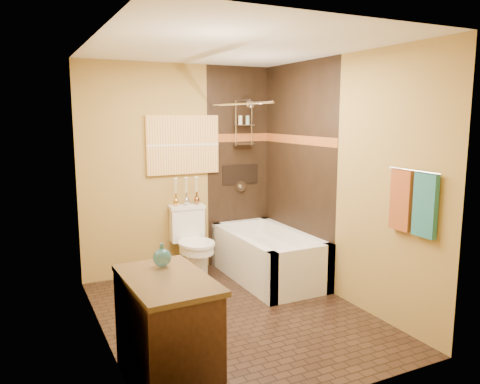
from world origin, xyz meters
TOP-DOWN VIEW (x-y plane):
  - floor at (0.00, 0.00)m, footprint 3.00×3.00m
  - wall_left at (-1.20, 0.00)m, footprint 0.02×3.00m
  - wall_right at (1.20, 0.00)m, footprint 0.02×3.00m
  - wall_back at (0.00, 1.50)m, footprint 2.40×0.02m
  - wall_front at (0.00, -1.50)m, footprint 2.40×0.02m
  - ceiling at (0.00, 0.00)m, footprint 3.00×3.00m
  - alcove_tile_back at (0.78, 1.49)m, footprint 0.85×0.01m
  - alcove_tile_right at (1.19, 0.75)m, footprint 0.01×1.50m
  - mosaic_band_back at (0.78, 1.48)m, footprint 0.85×0.01m
  - mosaic_band_right at (1.18, 0.75)m, footprint 0.01×1.50m
  - alcove_niche at (0.80, 1.48)m, footprint 0.50×0.01m
  - shower_fixtures at (0.80, 1.38)m, footprint 0.24×0.33m
  - curtain_rod at (0.40, 0.75)m, footprint 0.03×1.55m
  - towel_bar at (1.15, -1.05)m, footprint 0.02×0.55m
  - towel_teal at (1.16, -1.18)m, footprint 0.05×0.22m
  - towel_rust at (1.16, -0.92)m, footprint 0.05×0.22m
  - sunset_painting at (0.03, 1.48)m, footprint 0.90×0.04m
  - vanity_mirror at (-1.19, -0.85)m, footprint 0.01×1.00m
  - bathtub at (0.80, 0.75)m, footprint 0.80×1.50m
  - toilet at (0.03, 1.20)m, footprint 0.43×0.64m
  - vanity at (-0.92, -0.85)m, footprint 0.58×0.92m
  - teal_bottle at (-0.87, -0.61)m, footprint 0.16×0.16m
  - bud_vases at (0.03, 1.39)m, footprint 0.33×0.07m

SIDE VIEW (x-z plane):
  - floor at x=0.00m, z-range 0.00..0.00m
  - bathtub at x=0.80m, z-range -0.05..0.50m
  - vanity at x=-0.92m, z-range 0.00..0.80m
  - toilet at x=0.03m, z-range 0.00..0.84m
  - teal_bottle at x=-0.87m, z-range 0.77..0.99m
  - bud_vases at x=0.03m, z-range 0.85..1.17m
  - alcove_niche at x=0.80m, z-range 1.02..1.27m
  - towel_teal at x=1.16m, z-range 0.92..1.44m
  - towel_rust at x=1.16m, z-range 0.92..1.44m
  - wall_left at x=-1.20m, z-range 0.00..2.50m
  - wall_right at x=1.20m, z-range 0.00..2.50m
  - wall_back at x=0.00m, z-range 0.00..2.50m
  - wall_front at x=0.00m, z-range 0.00..2.50m
  - alcove_tile_back at x=0.78m, z-range 0.00..2.50m
  - alcove_tile_right at x=1.19m, z-range 0.00..2.50m
  - towel_bar at x=1.15m, z-range 1.44..1.46m
  - vanity_mirror at x=-1.19m, z-range 1.05..1.95m
  - sunset_painting at x=0.03m, z-range 1.20..1.90m
  - mosaic_band_back at x=0.78m, z-range 1.57..1.67m
  - mosaic_band_right at x=1.18m, z-range 1.57..1.67m
  - shower_fixtures at x=0.80m, z-range 1.08..2.25m
  - curtain_rod at x=0.40m, z-range 2.01..2.03m
  - ceiling at x=0.00m, z-range 2.50..2.50m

